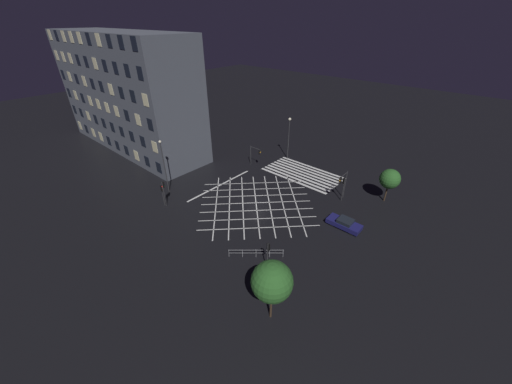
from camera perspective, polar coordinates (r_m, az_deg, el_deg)
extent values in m
plane|color=black|center=(41.60, 0.00, -2.17)|extent=(200.00, 200.00, 0.00)
cube|color=silver|center=(47.73, 7.17, 2.38)|extent=(13.04, 0.50, 0.01)
cube|color=silver|center=(48.40, 7.78, 2.76)|extent=(13.04, 0.50, 0.01)
cube|color=silver|center=(49.07, 8.38, 3.14)|extent=(13.04, 0.50, 0.01)
cube|color=silver|center=(49.74, 8.96, 3.51)|extent=(13.04, 0.50, 0.01)
cube|color=silver|center=(50.43, 9.53, 3.86)|extent=(13.04, 0.50, 0.01)
cube|color=silver|center=(51.12, 10.08, 4.21)|extent=(13.04, 0.50, 0.01)
cube|color=silver|center=(51.82, 10.62, 4.55)|extent=(13.04, 0.50, 0.01)
cube|color=silver|center=(52.52, 11.15, 4.87)|extent=(13.04, 0.50, 0.01)
cube|color=silver|center=(46.52, -0.45, 1.81)|extent=(11.37, 11.37, 0.01)
cube|color=silver|center=(42.30, 7.86, -1.87)|extent=(11.37, 11.37, 0.01)
cube|color=silver|center=(44.85, -0.31, 0.58)|extent=(11.37, 11.37, 0.01)
cube|color=silver|center=(41.98, 5.27, -1.97)|extent=(11.37, 11.37, 0.01)
cube|color=silver|center=(43.21, -0.16, -0.74)|extent=(11.37, 11.37, 0.01)
cube|color=silver|center=(41.74, 2.65, -2.07)|extent=(11.37, 11.37, 0.01)
cube|color=silver|center=(41.60, 0.00, -2.16)|extent=(11.37, 11.37, 0.01)
cube|color=silver|center=(41.60, 0.00, -2.16)|extent=(11.37, 11.37, 0.01)
cube|color=silver|center=(40.01, 0.18, -3.70)|extent=(11.37, 11.37, 0.01)
cube|color=silver|center=(41.54, -2.66, -2.25)|extent=(11.37, 11.37, 0.01)
cube|color=silver|center=(38.46, 0.37, -5.36)|extent=(11.37, 11.37, 0.01)
cube|color=silver|center=(41.57, -5.33, -2.34)|extent=(11.37, 11.37, 0.01)
cube|color=silver|center=(36.94, 0.57, -7.16)|extent=(11.37, 11.37, 0.01)
cube|color=silver|center=(41.70, -7.98, -2.42)|extent=(11.37, 11.37, 0.01)
cube|color=silver|center=(46.30, -7.21, 1.38)|extent=(0.30, 13.04, 0.01)
cube|color=#4C515B|center=(62.85, -24.41, 17.48)|extent=(35.81, 10.00, 21.14)
cube|color=beige|center=(77.87, -31.75, 11.25)|extent=(1.40, 0.06, 1.80)
cube|color=black|center=(74.57, -30.79, 10.78)|extent=(1.40, 0.06, 1.80)
cube|color=beige|center=(71.30, -29.75, 10.27)|extent=(1.40, 0.06, 1.80)
cube|color=beige|center=(68.06, -28.61, 9.70)|extent=(1.40, 0.06, 1.80)
cube|color=black|center=(64.86, -27.36, 9.07)|extent=(1.40, 0.06, 1.80)
cube|color=black|center=(61.70, -25.99, 8.37)|extent=(1.40, 0.06, 1.80)
cube|color=black|center=(58.59, -24.48, 7.59)|extent=(1.40, 0.06, 1.80)
cube|color=beige|center=(55.53, -22.81, 6.72)|extent=(1.40, 0.06, 1.80)
cube|color=black|center=(52.54, -20.95, 5.74)|extent=(1.40, 0.06, 1.80)
cube|color=black|center=(49.63, -18.87, 4.63)|extent=(1.40, 0.06, 1.80)
cube|color=black|center=(76.96, -32.52, 13.74)|extent=(1.40, 0.06, 1.80)
cube|color=black|center=(73.62, -31.57, 13.38)|extent=(1.40, 0.06, 1.80)
cube|color=beige|center=(70.31, -30.54, 12.98)|extent=(1.40, 0.06, 1.80)
cube|color=black|center=(67.02, -29.41, 12.54)|extent=(1.40, 0.06, 1.80)
cube|color=black|center=(63.77, -28.17, 12.05)|extent=(1.40, 0.06, 1.80)
cube|color=black|center=(60.55, -26.80, 11.50)|extent=(1.40, 0.06, 1.80)
cube|color=black|center=(57.38, -25.28, 10.87)|extent=(1.40, 0.06, 1.80)
cube|color=black|center=(54.25, -23.60, 10.17)|extent=(1.40, 0.06, 1.80)
cube|color=black|center=(51.19, -21.72, 9.38)|extent=(1.40, 0.06, 1.80)
cube|color=beige|center=(48.20, -19.61, 8.47)|extent=(1.40, 0.06, 1.80)
cube|color=black|center=(76.22, -33.32, 16.28)|extent=(1.40, 0.06, 1.80)
cube|color=beige|center=(72.84, -32.39, 16.04)|extent=(1.40, 0.06, 1.80)
cube|color=black|center=(69.49, -31.37, 15.77)|extent=(1.40, 0.06, 1.80)
cube|color=beige|center=(66.17, -30.25, 15.46)|extent=(1.40, 0.06, 1.80)
cube|color=beige|center=(62.87, -29.02, 15.12)|extent=(1.40, 0.06, 1.80)
cube|color=beige|center=(59.60, -27.65, 14.73)|extent=(1.40, 0.06, 1.80)
cube|color=beige|center=(56.37, -26.14, 14.29)|extent=(1.40, 0.06, 1.80)
cube|color=black|center=(53.19, -24.44, 13.78)|extent=(1.40, 0.06, 1.80)
cube|color=beige|center=(50.06, -22.55, 13.19)|extent=(1.40, 0.06, 1.80)
cube|color=black|center=(47.00, -20.41, 12.51)|extent=(1.40, 0.06, 1.80)
cube|color=black|center=(75.64, -34.16, 18.86)|extent=(1.40, 0.06, 1.80)
cube|color=beige|center=(72.24, -33.25, 18.74)|extent=(1.40, 0.06, 1.80)
cube|color=black|center=(68.86, -32.24, 18.61)|extent=(1.40, 0.06, 1.80)
cube|color=beige|center=(65.50, -31.14, 18.45)|extent=(1.40, 0.06, 1.80)
cube|color=black|center=(62.17, -29.91, 18.27)|extent=(1.40, 0.06, 1.80)
cube|color=black|center=(58.86, -28.56, 18.05)|extent=(1.40, 0.06, 1.80)
cube|color=beige|center=(55.59, -27.04, 17.81)|extent=(1.40, 0.06, 1.80)
cube|color=black|center=(52.36, -25.35, 17.51)|extent=(1.40, 0.06, 1.80)
cube|color=black|center=(49.18, -23.44, 17.16)|extent=(1.40, 0.06, 1.80)
cube|color=beige|center=(46.06, -21.28, 16.75)|extent=(1.40, 0.06, 1.80)
cube|color=beige|center=(75.23, -35.04, 21.48)|extent=(1.40, 0.06, 1.80)
cube|color=beige|center=(71.81, -34.14, 21.48)|extent=(1.40, 0.06, 1.80)
cube|color=beige|center=(68.41, -33.16, 21.49)|extent=(1.40, 0.06, 1.80)
cube|color=black|center=(65.03, -32.07, 21.48)|extent=(1.40, 0.06, 1.80)
cube|color=black|center=(61.67, -30.86, 21.47)|extent=(1.40, 0.06, 1.80)
cube|color=beige|center=(58.34, -29.52, 21.45)|extent=(1.40, 0.06, 1.80)
cube|color=black|center=(55.03, -28.01, 21.41)|extent=(1.40, 0.06, 1.80)
cube|color=black|center=(51.77, -26.32, 21.34)|extent=(1.40, 0.06, 1.80)
cube|color=black|center=(48.55, -24.40, 21.26)|extent=(1.40, 0.06, 1.80)
cube|color=black|center=(45.38, -22.21, 21.13)|extent=(1.40, 0.06, 1.80)
cube|color=beige|center=(75.00, -35.95, 24.10)|extent=(1.40, 0.06, 1.80)
cube|color=black|center=(71.57, -35.08, 24.24)|extent=(1.40, 0.06, 1.80)
cube|color=beige|center=(68.15, -34.12, 24.39)|extent=(1.40, 0.06, 1.80)
cube|color=beige|center=(64.76, -33.05, 24.54)|extent=(1.40, 0.06, 1.80)
cube|color=beige|center=(61.38, -31.87, 24.71)|extent=(1.40, 0.06, 1.80)
cube|color=black|center=(58.03, -30.54, 24.88)|extent=(1.40, 0.06, 1.80)
cube|color=beige|center=(54.71, -29.05, 25.06)|extent=(1.40, 0.06, 1.80)
cube|color=black|center=(51.43, -27.36, 25.24)|extent=(1.40, 0.06, 1.80)
cube|color=black|center=(48.19, -25.43, 25.42)|extent=(1.40, 0.06, 1.80)
cube|color=black|center=(45.00, -23.23, 25.60)|extent=(1.40, 0.06, 1.80)
cylinder|color=#2D2D30|center=(42.25, -18.11, -0.61)|extent=(0.11, 0.11, 3.40)
cube|color=black|center=(41.54, -18.28, 0.73)|extent=(0.16, 0.28, 0.90)
sphere|color=red|center=(41.31, -18.26, 1.03)|extent=(0.18, 0.18, 0.18)
sphere|color=black|center=(41.46, -18.20, 0.67)|extent=(0.18, 0.18, 0.18)
sphere|color=black|center=(41.61, -18.13, 0.32)|extent=(0.18, 0.18, 0.18)
cube|color=black|center=(41.61, -18.35, 0.77)|extent=(0.02, 0.36, 0.98)
cylinder|color=#2D2D30|center=(43.69, 17.38, 1.40)|extent=(0.11, 0.11, 4.39)
cylinder|color=#2D2D30|center=(41.89, 17.20, 3.29)|extent=(0.09, 2.06, 0.09)
cube|color=black|center=(41.25, 16.47, 2.24)|extent=(0.28, 0.16, 0.90)
sphere|color=black|center=(41.02, 16.46, 2.55)|extent=(0.18, 0.18, 0.18)
sphere|color=orange|center=(41.16, 16.40, 2.19)|extent=(0.18, 0.18, 0.18)
sphere|color=black|center=(41.30, 16.34, 1.83)|extent=(0.18, 0.18, 0.18)
cube|color=black|center=(41.32, 16.53, 2.29)|extent=(0.36, 0.02, 0.98)
cylinder|color=#2D2D30|center=(41.92, -17.89, -0.39)|extent=(0.11, 0.11, 3.95)
cube|color=black|center=(41.25, -18.07, 1.42)|extent=(0.28, 0.16, 0.90)
sphere|color=black|center=(41.15, -18.01, 1.84)|extent=(0.18, 0.18, 0.18)
sphere|color=black|center=(41.29, -17.94, 1.48)|extent=(0.18, 0.18, 0.18)
sphere|color=green|center=(41.44, -17.87, 1.12)|extent=(0.18, 0.18, 0.18)
cube|color=black|center=(41.21, -18.17, 1.37)|extent=(0.36, 0.02, 0.98)
cylinder|color=#2D2D30|center=(51.95, -1.06, 7.39)|extent=(0.11, 0.11, 3.61)
cylinder|color=#2D2D30|center=(50.63, -0.18, 8.77)|extent=(2.13, 0.09, 0.09)
cube|color=black|center=(50.17, 0.74, 7.99)|extent=(0.16, 0.28, 0.90)
sphere|color=black|center=(49.98, 0.84, 8.27)|extent=(0.18, 0.18, 0.18)
sphere|color=orange|center=(50.10, 0.84, 7.95)|extent=(0.18, 0.18, 0.18)
sphere|color=black|center=(50.22, 0.84, 7.64)|extent=(0.18, 0.18, 0.18)
cube|color=black|center=(50.22, 0.66, 8.01)|extent=(0.02, 0.36, 0.98)
cylinder|color=#2D2D30|center=(42.95, 17.02, 0.46)|extent=(0.11, 0.11, 3.80)
cube|color=black|center=(42.31, 17.15, 2.15)|extent=(0.16, 0.28, 0.90)
sphere|color=black|center=(42.21, 17.08, 2.55)|extent=(0.18, 0.18, 0.18)
sphere|color=orange|center=(42.35, 17.01, 2.20)|extent=(0.18, 0.18, 0.18)
sphere|color=black|center=(42.49, 16.95, 1.85)|extent=(0.18, 0.18, 0.18)
cube|color=black|center=(42.29, 17.25, 2.11)|extent=(0.02, 0.36, 0.98)
cylinder|color=#2D2D30|center=(30.35, 2.32, -12.92)|extent=(0.11, 0.11, 3.73)
cube|color=black|center=(29.49, 2.55, -10.89)|extent=(0.28, 0.16, 0.90)
sphere|color=black|center=(29.35, 2.70, -10.35)|extent=(0.18, 0.18, 0.18)
sphere|color=orange|center=(29.55, 2.69, -10.78)|extent=(0.18, 0.18, 0.18)
sphere|color=black|center=(29.76, 2.67, -11.21)|extent=(0.18, 0.18, 0.18)
cube|color=black|center=(29.44, 2.44, -10.98)|extent=(0.36, 0.02, 0.98)
cylinder|color=#2D2D30|center=(53.78, 6.51, 10.30)|extent=(0.14, 0.14, 7.49)
sphere|color=#F4EAC6|center=(52.50, 6.77, 14.26)|extent=(0.51, 0.51, 0.51)
cylinder|color=#2D2D30|center=(44.39, -17.77, 4.55)|extent=(0.14, 0.14, 8.07)
sphere|color=#F4EAC6|center=(42.76, -18.67, 9.50)|extent=(0.40, 0.40, 0.40)
cylinder|color=#38281C|center=(26.88, 3.01, -21.58)|extent=(0.21, 0.21, 3.28)
sphere|color=#285B23|center=(24.57, 3.22, -17.42)|extent=(3.56, 3.56, 3.56)
cylinder|color=#38281C|center=(45.52, 24.55, -0.19)|extent=(0.22, 0.22, 2.59)
sphere|color=#285B23|center=(44.44, 25.21, 2.39)|extent=(2.84, 2.84, 2.84)
cube|color=#191951|center=(38.46, 17.19, -6.11)|extent=(4.35, 1.83, 0.60)
cube|color=black|center=(38.12, 17.46, -5.55)|extent=(1.83, 1.61, 0.45)
sphere|color=white|center=(38.71, 14.02, -5.38)|extent=(0.16, 0.16, 0.16)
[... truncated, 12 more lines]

